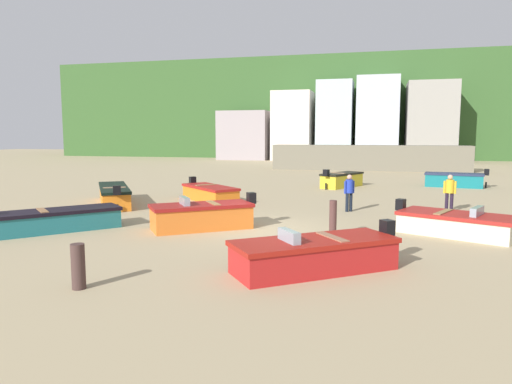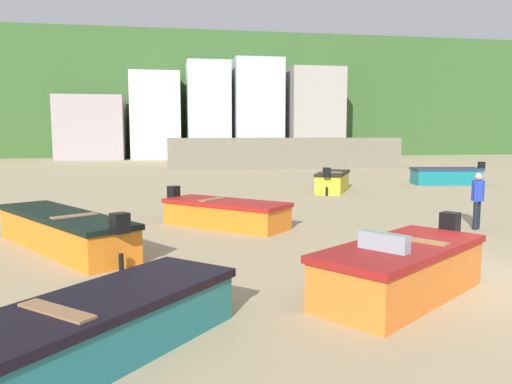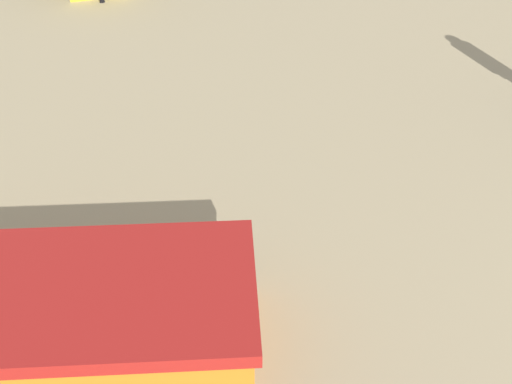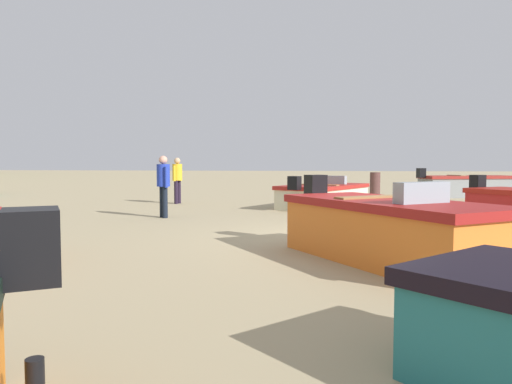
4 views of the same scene
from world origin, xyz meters
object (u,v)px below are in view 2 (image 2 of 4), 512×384
boat_orange_2 (401,270)px  boat_yellow_7 (333,181)px  boat_teal_8 (92,329)px  beach_walker_foreground (478,196)px  boat_teal_9 (446,176)px  boat_orange_0 (64,231)px  boat_orange_1 (225,213)px

boat_orange_2 → boat_yellow_7: bearing=-50.5°
boat_teal_8 → boat_yellow_7: bearing=104.4°
beach_walker_foreground → boat_teal_9: bearing=22.7°
boat_orange_0 → boat_orange_2: (6.27, -4.60, 0.02)m
boat_yellow_7 → boat_teal_9: 7.27m
boat_yellow_7 → boat_teal_8: size_ratio=0.93×
boat_orange_2 → boat_yellow_7: (3.83, 14.93, 0.01)m
boat_teal_8 → beach_walker_foreground: size_ratio=2.45×
boat_teal_8 → beach_walker_foreground: (9.60, 6.76, 0.57)m
boat_orange_1 → beach_walker_foreground: beach_walker_foreground is taller
boat_orange_1 → boat_teal_9: bearing=170.2°
boat_orange_0 → boat_teal_8: size_ratio=1.26×
boat_teal_8 → boat_orange_0: bearing=145.8°
boat_orange_0 → beach_walker_foreground: (11.12, 0.60, 0.51)m
boat_orange_0 → beach_walker_foreground: size_ratio=3.10×
boat_orange_2 → boat_teal_9: size_ratio=0.96×
boat_orange_1 → boat_teal_8: size_ratio=0.94×
boat_orange_1 → boat_orange_2: size_ratio=1.00×
boat_teal_9 → boat_yellow_7: bearing=114.7°
boat_teal_9 → boat_orange_1: bearing=136.7°
boat_orange_2 → boat_teal_9: 20.06m
boat_yellow_7 → boat_orange_1: bearing=-99.9°
boat_orange_1 → boat_yellow_7: bearing=-174.1°
boat_orange_1 → boat_orange_0: bearing=-18.7°
boat_orange_0 → boat_teal_9: (17.10, 12.29, 0.02)m
beach_walker_foreground → boat_orange_1: bearing=126.6°
boat_orange_1 → boat_yellow_7: (6.02, 8.09, 0.08)m
boat_orange_1 → boat_teal_9: (13.02, 10.05, 0.06)m
boat_orange_2 → beach_walker_foreground: size_ratio=2.29×
boat_orange_2 → boat_yellow_7: boat_yellow_7 is taller
boat_teal_8 → boat_teal_9: bearing=91.7°
boat_yellow_7 → beach_walker_foreground: beach_walker_foreground is taller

